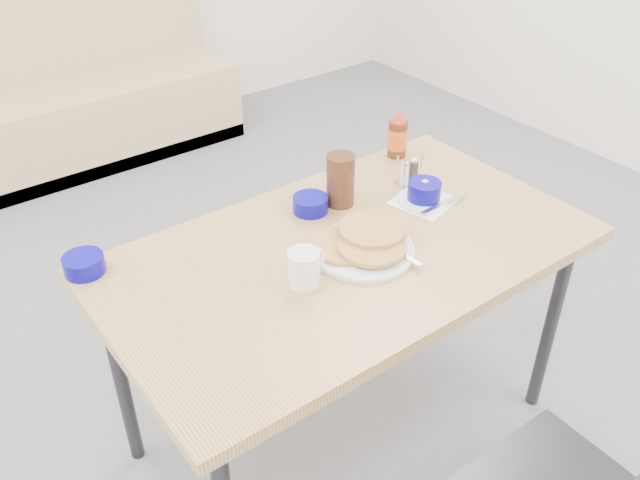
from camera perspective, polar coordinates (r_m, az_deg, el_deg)
ground at (r=2.33m, az=5.99°, el=-19.07°), size 6.00×6.00×0.00m
booth_bench at (r=4.17m, az=-20.65°, el=10.84°), size 1.90×0.56×1.22m
dining_table at (r=1.97m, az=2.33°, el=-2.14°), size 1.40×0.80×0.76m
pancake_plate at (r=1.91m, az=3.64°, el=-0.41°), size 0.30×0.31×0.05m
coffee_mug at (r=1.77m, az=-1.28°, el=-2.28°), size 0.13×0.09×0.10m
grits_setting at (r=2.15m, az=8.77°, el=3.89°), size 0.23×0.21×0.07m
creamer_bowl at (r=1.93m, az=-19.26°, el=-1.95°), size 0.11×0.11×0.05m
butter_bowl at (r=2.08m, az=-0.81°, el=3.03°), size 0.11×0.11×0.05m
amber_tumbler at (r=2.09m, az=1.73°, el=5.07°), size 0.10×0.10×0.17m
condiment_caddy at (r=2.25m, az=7.49°, el=5.64°), size 0.09×0.06×0.10m
syrup_bottle at (r=2.40m, az=6.55°, el=8.67°), size 0.07×0.07×0.17m
sugar_wrapper at (r=1.86m, az=0.63°, el=-2.20°), size 0.04×0.05×0.00m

